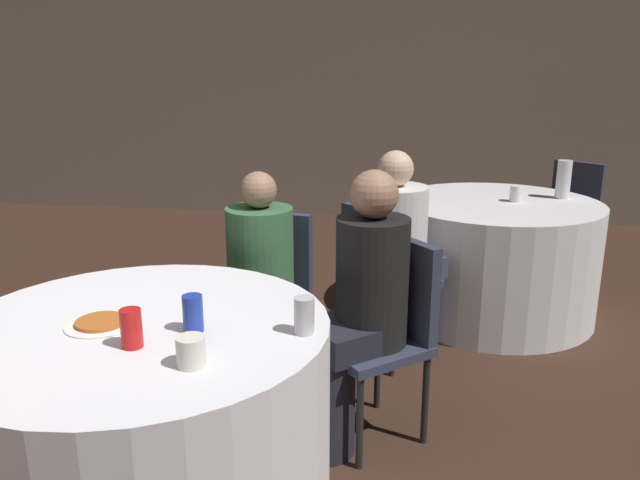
# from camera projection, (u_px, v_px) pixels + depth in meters

# --- Properties ---
(wall_back) EXTENTS (16.00, 0.06, 2.80)m
(wall_back) POSITION_uv_depth(u_px,v_px,m) (314.00, 82.00, 6.46)
(wall_back) COLOR gray
(wall_back) RESTS_ON ground_plane
(table_near) EXTENTS (1.28, 1.28, 0.75)m
(table_near) POSITION_uv_depth(u_px,v_px,m) (148.00, 423.00, 2.18)
(table_near) COLOR silver
(table_near) RESTS_ON ground_plane
(table_far) EXTENTS (1.30, 1.30, 0.75)m
(table_far) POSITION_uv_depth(u_px,v_px,m) (493.00, 258.00, 4.03)
(table_far) COLOR white
(table_far) RESTS_ON ground_plane
(chair_near_northeast) EXTENTS (0.56, 0.56, 0.88)m
(chair_near_northeast) POSITION_uv_depth(u_px,v_px,m) (388.00, 320.00, 2.66)
(chair_near_northeast) COLOR #2D3347
(chair_near_northeast) RESTS_ON ground_plane
(chair_near_north) EXTENTS (0.47, 0.47, 0.88)m
(chair_near_north) POSITION_uv_depth(u_px,v_px,m) (269.00, 285.00, 3.09)
(chair_near_north) COLOR #2D3347
(chair_near_north) RESTS_ON ground_plane
(chair_far_southwest) EXTENTS (0.56, 0.56, 0.88)m
(chair_far_southwest) POSITION_uv_depth(u_px,v_px,m) (381.00, 269.00, 3.32)
(chair_far_southwest) COLOR #2D3347
(chair_far_southwest) RESTS_ON ground_plane
(chair_far_northeast) EXTENTS (0.56, 0.56, 0.88)m
(chair_far_northeast) POSITION_uv_depth(u_px,v_px,m) (570.00, 209.00, 4.70)
(chair_far_northeast) COLOR #2D3347
(chair_far_northeast) RESTS_ON ground_plane
(person_black_shirt) EXTENTS (0.45, 0.43, 1.18)m
(person_black_shirt) POSITION_uv_depth(u_px,v_px,m) (357.00, 315.00, 2.56)
(person_black_shirt) COLOR black
(person_black_shirt) RESTS_ON ground_plane
(person_white_shirt) EXTENTS (0.48, 0.50, 1.15)m
(person_white_shirt) POSITION_uv_depth(u_px,v_px,m) (401.00, 252.00, 3.40)
(person_white_shirt) COLOR #33384C
(person_white_shirt) RESTS_ON ground_plane
(person_green_jacket) EXTENTS (0.36, 0.50, 1.11)m
(person_green_jacket) POSITION_uv_depth(u_px,v_px,m) (254.00, 291.00, 2.93)
(person_green_jacket) COLOR #33384C
(person_green_jacket) RESTS_ON ground_plane
(pizza_plate_near) EXTENTS (0.23, 0.23, 0.02)m
(pizza_plate_near) POSITION_uv_depth(u_px,v_px,m) (101.00, 323.00, 2.06)
(pizza_plate_near) COLOR white
(pizza_plate_near) RESTS_ON table_near
(soda_can_silver) EXTENTS (0.07, 0.07, 0.12)m
(soda_can_silver) POSITION_uv_depth(u_px,v_px,m) (304.00, 316.00, 1.99)
(soda_can_silver) COLOR silver
(soda_can_silver) RESTS_ON table_near
(soda_can_blue) EXTENTS (0.07, 0.07, 0.12)m
(soda_can_blue) POSITION_uv_depth(u_px,v_px,m) (193.00, 313.00, 2.00)
(soda_can_blue) COLOR #1E38A5
(soda_can_blue) RESTS_ON table_near
(soda_can_red) EXTENTS (0.07, 0.07, 0.12)m
(soda_can_red) POSITION_uv_depth(u_px,v_px,m) (131.00, 328.00, 1.89)
(soda_can_red) COLOR red
(soda_can_red) RESTS_ON table_near
(cup_near) EXTENTS (0.08, 0.08, 0.09)m
(cup_near) POSITION_uv_depth(u_px,v_px,m) (191.00, 351.00, 1.78)
(cup_near) COLOR silver
(cup_near) RESTS_ON table_near
(bottle_far) EXTENTS (0.09, 0.09, 0.25)m
(bottle_far) POSITION_uv_depth(u_px,v_px,m) (564.00, 179.00, 3.99)
(bottle_far) COLOR white
(bottle_far) RESTS_ON table_far
(cup_far) EXTENTS (0.08, 0.08, 0.10)m
(cup_far) POSITION_uv_depth(u_px,v_px,m) (516.00, 194.00, 3.91)
(cup_far) COLOR white
(cup_far) RESTS_ON table_far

